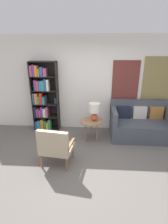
{
  "coord_description": "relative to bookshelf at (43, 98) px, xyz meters",
  "views": [
    {
      "loc": [
        0.25,
        -2.95,
        2.39
      ],
      "look_at": [
        -0.0,
        0.98,
        0.9
      ],
      "focal_mm": 28.0,
      "sensor_mm": 36.0,
      "label": 1
    }
  ],
  "objects": [
    {
      "name": "bookshelf",
      "position": [
        0.0,
        0.0,
        0.0
      ],
      "size": [
        0.75,
        0.3,
        2.01
      ],
      "color": "black",
      "rests_on": "ground_plane"
    },
    {
      "name": "wall_back",
      "position": [
        1.33,
        0.19,
        0.38
      ],
      "size": [
        6.4,
        0.08,
        2.7
      ],
      "color": "white",
      "rests_on": "ground_plane"
    },
    {
      "name": "couch",
      "position": [
        2.77,
        -0.29,
        -0.61
      ],
      "size": [
        1.61,
        0.93,
        0.97
      ],
      "color": "#474C56",
      "rests_on": "ground_plane"
    },
    {
      "name": "table_lamp",
      "position": [
        1.5,
        -0.59,
        -0.11
      ],
      "size": [
        0.28,
        0.28,
        0.47
      ],
      "color": "#C65128",
      "rests_on": "side_table"
    },
    {
      "name": "ground_plane",
      "position": [
        1.26,
        -1.84,
        -0.97
      ],
      "size": [
        14.0,
        14.0,
        0.0
      ],
      "primitive_type": "plane",
      "color": "#66605B"
    },
    {
      "name": "side_table",
      "position": [
        1.43,
        -0.61,
        -0.46
      ],
      "size": [
        0.59,
        0.59,
        0.57
      ],
      "color": "#99704C",
      "rests_on": "ground_plane"
    },
    {
      "name": "armchair",
      "position": [
        0.72,
        -1.73,
        -0.49
      ],
      "size": [
        0.71,
        0.64,
        0.86
      ],
      "color": "olive",
      "rests_on": "ground_plane"
    }
  ]
}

